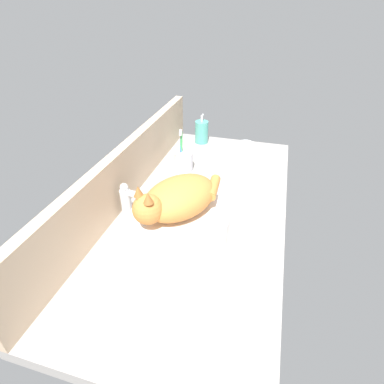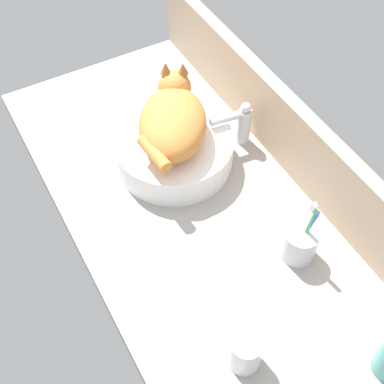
{
  "view_description": "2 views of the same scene",
  "coord_description": "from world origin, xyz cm",
  "px_view_note": "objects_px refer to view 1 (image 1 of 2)",
  "views": [
    {
      "loc": [
        -86.28,
        -21.23,
        65.0
      ],
      "look_at": [
        -2.16,
        2.7,
        7.15
      ],
      "focal_mm": 28.0,
      "sensor_mm": 36.0,
      "label": 1
    },
    {
      "loc": [
        70.57,
        -39.98,
        107.05
      ],
      "look_at": [
        2.85,
        -2.06,
        9.53
      ],
      "focal_mm": 50.0,
      "sensor_mm": 36.0,
      "label": 2
    }
  ],
  "objects_px": {
    "toothbrush_cup": "(184,161)",
    "cat": "(177,198)",
    "soap_dispenser": "(202,132)",
    "water_glass": "(245,153)",
    "sink_basin": "(181,222)",
    "faucet": "(129,200)"
  },
  "relations": [
    {
      "from": "sink_basin",
      "to": "toothbrush_cup",
      "type": "distance_m",
      "value": 0.42
    },
    {
      "from": "water_glass",
      "to": "sink_basin",
      "type": "bearing_deg",
      "value": 166.41
    },
    {
      "from": "sink_basin",
      "to": "toothbrush_cup",
      "type": "height_order",
      "value": "toothbrush_cup"
    },
    {
      "from": "soap_dispenser",
      "to": "sink_basin",
      "type": "bearing_deg",
      "value": -170.99
    },
    {
      "from": "cat",
      "to": "soap_dispenser",
      "type": "distance_m",
      "value": 0.73
    },
    {
      "from": "soap_dispenser",
      "to": "water_glass",
      "type": "relative_size",
      "value": 1.56
    },
    {
      "from": "sink_basin",
      "to": "cat",
      "type": "height_order",
      "value": "cat"
    },
    {
      "from": "toothbrush_cup",
      "to": "cat",
      "type": "bearing_deg",
      "value": -165.35
    },
    {
      "from": "cat",
      "to": "toothbrush_cup",
      "type": "bearing_deg",
      "value": 14.65
    },
    {
      "from": "cat",
      "to": "soap_dispenser",
      "type": "xyz_separation_m",
      "value": [
        0.72,
        0.11,
        -0.08
      ]
    },
    {
      "from": "cat",
      "to": "sink_basin",
      "type": "bearing_deg",
      "value": -27.25
    },
    {
      "from": "soap_dispenser",
      "to": "toothbrush_cup",
      "type": "bearing_deg",
      "value": 179.75
    },
    {
      "from": "sink_basin",
      "to": "faucet",
      "type": "xyz_separation_m",
      "value": [
        0.02,
        0.19,
        0.03
      ]
    },
    {
      "from": "soap_dispenser",
      "to": "water_glass",
      "type": "xyz_separation_m",
      "value": [
        -0.16,
        -0.25,
        -0.02
      ]
    },
    {
      "from": "sink_basin",
      "to": "soap_dispenser",
      "type": "relative_size",
      "value": 2.15
    },
    {
      "from": "faucet",
      "to": "water_glass",
      "type": "relative_size",
      "value": 1.45
    },
    {
      "from": "water_glass",
      "to": "faucet",
      "type": "bearing_deg",
      "value": 148.56
    },
    {
      "from": "soap_dispenser",
      "to": "water_glass",
      "type": "distance_m",
      "value": 0.29
    },
    {
      "from": "sink_basin",
      "to": "faucet",
      "type": "bearing_deg",
      "value": 82.7
    },
    {
      "from": "soap_dispenser",
      "to": "toothbrush_cup",
      "type": "xyz_separation_m",
      "value": [
        -0.31,
        0.0,
        -0.01
      ]
    },
    {
      "from": "sink_basin",
      "to": "cat",
      "type": "distance_m",
      "value": 0.1
    },
    {
      "from": "faucet",
      "to": "water_glass",
      "type": "bearing_deg",
      "value": -31.44
    }
  ]
}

